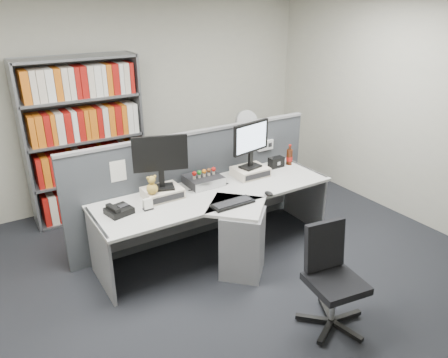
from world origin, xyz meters
TOP-DOWN VIEW (x-y plane):
  - ground at (0.00, 0.00)m, footprint 5.50×5.50m
  - room_shell at (0.00, 0.00)m, footprint 5.04×5.54m
  - partition at (0.00, 1.25)m, footprint 3.00×0.08m
  - desk at (0.00, 0.60)m, footprint 2.60×1.20m
  - monitor_riser_left at (-0.54, 0.98)m, footprint 0.38×0.31m
  - monitor_riser_right at (0.56, 0.98)m, footprint 0.38×0.31m
  - monitor_left at (-0.54, 0.98)m, footprint 0.53×0.24m
  - monitor_right at (0.56, 0.98)m, footprint 0.52×0.21m
  - desktop_pc at (-0.02, 1.04)m, footprint 0.37×0.33m
  - figurines at (-0.02, 1.03)m, footprint 0.29×0.05m
  - keyboard at (-0.02, 0.45)m, footprint 0.45×0.18m
  - mouse at (0.41, 0.43)m, footprint 0.07×0.11m
  - desk_phone at (-1.05, 0.86)m, footprint 0.26×0.25m
  - desk_calendar at (-0.78, 0.80)m, footprint 0.09×0.07m
  - plush_toy at (-0.68, 0.90)m, footprint 0.11×0.11m
  - speaker at (0.98, 1.03)m, footprint 0.18×0.10m
  - cola_bottle at (1.17, 1.02)m, footprint 0.08×0.08m
  - shelving_unit at (-0.90, 2.44)m, footprint 1.41×0.40m
  - filing_cabinet at (1.20, 1.99)m, footprint 0.45×0.61m
  - desk_fan at (1.20, 1.99)m, footprint 0.29×0.17m
  - office_chair at (0.23, -0.68)m, footprint 0.59×0.59m

SIDE VIEW (x-z plane):
  - ground at x=0.00m, z-range 0.00..0.00m
  - filing_cabinet at x=1.20m, z-range 0.00..0.70m
  - desk at x=0.00m, z-range 0.10..0.82m
  - office_chair at x=0.23m, z-range 0.03..0.93m
  - partition at x=0.00m, z-range 0.01..1.29m
  - keyboard at x=-0.02m, z-range 0.72..0.75m
  - mouse at x=0.41m, z-range 0.72..0.76m
  - desk_phone at x=-1.05m, z-range 0.71..0.80m
  - desktop_pc at x=-0.02m, z-range 0.72..0.82m
  - desk_calendar at x=-0.78m, z-range 0.71..0.83m
  - monitor_riser_left at x=-0.54m, z-range 0.72..0.82m
  - monitor_riser_right at x=0.56m, z-range 0.72..0.82m
  - speaker at x=0.98m, z-range 0.72..0.84m
  - cola_bottle at x=1.17m, z-range 0.69..0.94m
  - figurines at x=-0.02m, z-range 0.83..0.91m
  - plush_toy at x=-0.68m, z-range 0.81..1.00m
  - shelving_unit at x=-0.90m, z-range -0.02..1.98m
  - desk_fan at x=1.20m, z-range 0.76..1.25m
  - monitor_right at x=0.56m, z-range 0.87..1.40m
  - monitor_left at x=-0.54m, z-range 0.87..1.43m
  - room_shell at x=0.00m, z-range 0.43..3.15m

